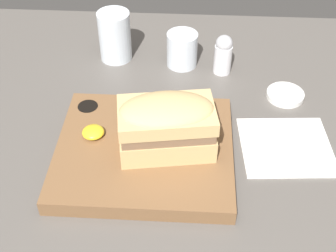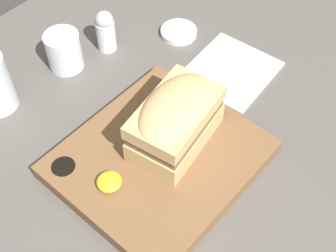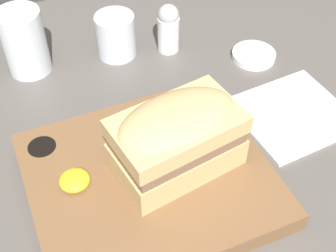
% 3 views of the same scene
% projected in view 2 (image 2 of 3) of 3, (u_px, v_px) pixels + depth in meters
% --- Properties ---
extents(dining_table, '(1.74, 1.02, 0.02)m').
position_uv_depth(dining_table, '(177.00, 180.00, 0.71)').
color(dining_table, '#56514C').
rests_on(dining_table, ground).
extents(serving_board, '(0.28, 0.25, 0.03)m').
position_uv_depth(serving_board, '(157.00, 160.00, 0.70)').
color(serving_board, brown).
rests_on(serving_board, dining_table).
extents(sandwich, '(0.16, 0.11, 0.09)m').
position_uv_depth(sandwich, '(176.00, 119.00, 0.67)').
color(sandwich, tan).
rests_on(sandwich, serving_board).
extents(mustard_dollop, '(0.04, 0.04, 0.01)m').
position_uv_depth(mustard_dollop, '(109.00, 182.00, 0.66)').
color(mustard_dollop, gold).
rests_on(mustard_dollop, serving_board).
extents(wine_glass, '(0.06, 0.06, 0.07)m').
position_uv_depth(wine_glass, '(64.00, 53.00, 0.82)').
color(wine_glass, silver).
rests_on(wine_glass, dining_table).
extents(napkin, '(0.16, 0.15, 0.00)m').
position_uv_depth(napkin, '(231.00, 71.00, 0.84)').
color(napkin, white).
rests_on(napkin, dining_table).
extents(salt_shaker, '(0.03, 0.03, 0.08)m').
position_uv_depth(salt_shaker, '(105.00, 30.00, 0.84)').
color(salt_shaker, white).
rests_on(salt_shaker, dining_table).
extents(condiment_dish, '(0.07, 0.07, 0.01)m').
position_uv_depth(condiment_dish, '(179.00, 32.00, 0.90)').
color(condiment_dish, white).
rests_on(condiment_dish, dining_table).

